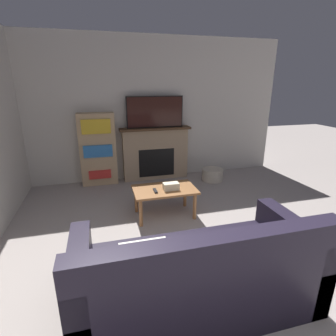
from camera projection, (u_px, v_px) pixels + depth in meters
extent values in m
cube|color=beige|center=(147.00, 110.00, 5.07)|extent=(5.46, 0.06, 2.70)
cube|color=tan|center=(155.00, 154.00, 5.24)|extent=(1.28, 0.22, 1.00)
cube|color=black|center=(157.00, 163.00, 5.18)|extent=(0.71, 0.01, 0.55)
cube|color=#4C331E|center=(155.00, 129.00, 5.06)|extent=(1.38, 0.28, 0.04)
cube|color=black|center=(155.00, 112.00, 4.96)|extent=(1.09, 0.03, 0.59)
cube|color=#331914|center=(155.00, 112.00, 4.95)|extent=(1.05, 0.01, 0.55)
cube|color=black|center=(195.00, 281.00, 2.28)|extent=(2.02, 0.90, 0.45)
cube|color=black|center=(217.00, 265.00, 1.79)|extent=(2.02, 0.16, 0.45)
cube|color=black|center=(82.00, 290.00, 2.01)|extent=(0.16, 0.90, 0.70)
cube|color=black|center=(288.00, 252.00, 2.46)|extent=(0.16, 0.90, 0.70)
cube|color=silver|center=(144.00, 261.00, 1.97)|extent=(0.36, 0.14, 0.28)
cube|color=brown|center=(165.00, 190.00, 3.74)|extent=(0.89, 0.55, 0.03)
cylinder|color=brown|center=(141.00, 213.00, 3.52)|extent=(0.05, 0.05, 0.39)
cylinder|color=brown|center=(195.00, 206.00, 3.70)|extent=(0.05, 0.05, 0.39)
cylinder|color=brown|center=(136.00, 200.00, 3.91)|extent=(0.05, 0.05, 0.39)
cylinder|color=brown|center=(185.00, 194.00, 4.10)|extent=(0.05, 0.05, 0.39)
cube|color=beige|center=(171.00, 186.00, 3.69)|extent=(0.22, 0.12, 0.10)
cube|color=black|center=(155.00, 191.00, 3.63)|extent=(0.04, 0.15, 0.02)
cube|color=tan|center=(98.00, 149.00, 4.89)|extent=(0.66, 0.26, 1.35)
cube|color=red|center=(100.00, 175.00, 4.90)|extent=(0.40, 0.03, 0.16)
cube|color=#2D70B7|center=(98.00, 151.00, 4.76)|extent=(0.52, 0.03, 0.22)
cube|color=gold|center=(96.00, 127.00, 4.62)|extent=(0.51, 0.03, 0.26)
cylinder|color=#BCB29E|center=(212.00, 175.00, 5.21)|extent=(0.42, 0.42, 0.24)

